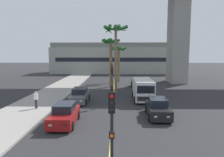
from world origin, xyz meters
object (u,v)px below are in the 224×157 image
Objects in this scene: car_queue_front at (80,96)px; delivery_van at (143,89)px; palm_tree_far_median at (115,37)px; pedestrian_near_crosswalk at (36,100)px; car_queue_fourth at (65,115)px; palm_tree_mid_median at (111,49)px; palm_tree_near_median at (119,54)px; car_queue_second at (138,83)px; car_queue_third at (158,108)px; traffic_light_median_near at (112,126)px; traffic_light_median_far at (112,79)px.

car_queue_front is 0.78× the size of delivery_van.
palm_tree_far_median is 12.42m from pedestrian_near_crosswalk.
car_queue_fourth is 2.55× the size of pedestrian_near_crosswalk.
car_queue_front and car_queue_fourth have the same top height.
palm_tree_mid_median is 6.10m from palm_tree_far_median.
pedestrian_near_crosswalk reaches higher than car_queue_front.
car_queue_front is 6.98m from car_queue_fourth.
palm_tree_near_median reaches higher than pedestrian_near_crosswalk.
car_queue_third is at bearing -89.26° from car_queue_second.
delivery_van is at bearing 94.47° from car_queue_third.
traffic_light_median_near is 25.50m from palm_tree_mid_median.
traffic_light_median_far reaches higher than pedestrian_near_crosswalk.
car_queue_front is at bearing -126.51° from car_queue_second.
palm_tree_near_median reaches higher than traffic_light_median_near.
palm_tree_far_median reaches higher than palm_tree_near_median.
palm_tree_near_median is at bearing 87.14° from traffic_light_median_far.
car_queue_front is 17.26m from palm_tree_near_median.
palm_tree_near_median reaches higher than car_queue_fourth.
car_queue_front is at bearing -106.48° from palm_tree_mid_median.
delivery_van is 1.26× the size of traffic_light_median_near.
palm_tree_mid_median is at bearing 73.52° from car_queue_front.
traffic_light_median_far is at bearing -146.35° from delivery_van.
palm_tree_mid_median is at bearing 91.61° from traffic_light_median_near.
car_queue_fourth is at bearing -46.65° from pedestrian_near_crosswalk.
palm_tree_near_median is (4.32, 23.09, 4.37)m from car_queue_fourth.
traffic_light_median_near is 0.65× the size of palm_tree_near_median.
pedestrian_near_crosswalk is at bearing 170.37° from car_queue_third.
car_queue_fourth is at bearing -113.18° from car_queue_second.
traffic_light_median_near reaches higher than car_queue_second.
delivery_van is 4.36m from traffic_light_median_far.
palm_tree_near_median is at bearing 88.91° from traffic_light_median_near.
delivery_van is at bearing -67.27° from palm_tree_mid_median.
pedestrian_near_crosswalk is (-3.62, 3.84, 0.28)m from car_queue_fourth.
palm_tree_near_median is (-2.86, 6.32, 4.37)m from car_queue_second.
delivery_van is at bearing 78.86° from traffic_light_median_near.
car_queue_second is 0.98× the size of traffic_light_median_near.
car_queue_fourth is at bearing 115.23° from traffic_light_median_near.
car_queue_second is at bearing 82.03° from traffic_light_median_near.
car_queue_front is at bearing 90.56° from car_queue_fourth.
palm_tree_near_median reaches higher than traffic_light_median_far.
pedestrian_near_crosswalk is at bearing -129.88° from car_queue_second.
palm_tree_mid_median reaches higher than traffic_light_median_far.
pedestrian_near_crosswalk reaches higher than car_queue_second.
delivery_van is at bearing -47.36° from palm_tree_far_median.
palm_tree_mid_median reaches higher than car_queue_front.
car_queue_third is 7.63m from car_queue_fourth.
palm_tree_near_median reaches higher than car_queue_front.
car_queue_front and car_queue_third have the same top height.
pedestrian_near_crosswalk is (-10.51, -4.31, -0.29)m from delivery_van.
palm_tree_mid_median reaches higher than traffic_light_median_near.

